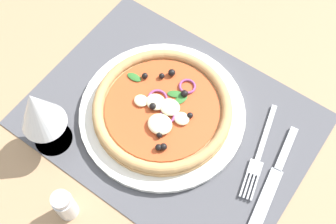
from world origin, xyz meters
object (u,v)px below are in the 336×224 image
object	(u,v)px
knife	(274,179)
plate	(163,111)
pizza	(163,107)
pepper_shaker	(65,205)
fork	(259,155)
wine_glass	(38,111)

from	to	relation	value
knife	plate	bearing A→B (deg)	-97.69
pizza	pepper_shaker	world-z (taller)	pepper_shaker
fork	wine_glass	world-z (taller)	wine_glass
pizza	fork	xyz separation A→B (cm)	(-17.64, -2.68, -1.90)
plate	fork	xyz separation A→B (cm)	(-17.66, -2.65, -0.29)
plate	knife	size ratio (longest dim) A/B	1.44
plate	pepper_shaker	size ratio (longest dim) A/B	4.31
plate	wine_glass	xyz separation A→B (cm)	(12.33, 14.80, 9.26)
knife	pepper_shaker	world-z (taller)	pepper_shaker
pizza	wine_glass	bearing A→B (deg)	50.12
fork	knife	distance (cm)	4.65
fork	pepper_shaker	size ratio (longest dim) A/B	2.66
plate	pizza	size ratio (longest dim) A/B	1.20
plate	fork	size ratio (longest dim) A/B	1.62
fork	pizza	bearing A→B (deg)	-95.36
wine_glass	plate	bearing A→B (deg)	-129.80
plate	pepper_shaker	world-z (taller)	pepper_shaker
fork	wine_glass	bearing A→B (deg)	-73.79
pizza	wine_glass	distance (cm)	20.72
fork	knife	xyz separation A→B (cm)	(-4.04, 2.31, 0.03)
fork	knife	bearing A→B (deg)	46.19
plate	fork	distance (cm)	17.86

